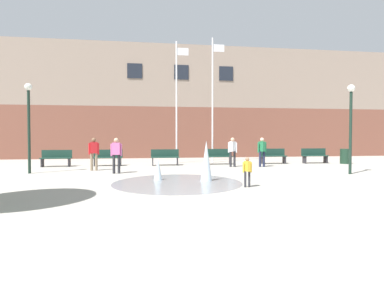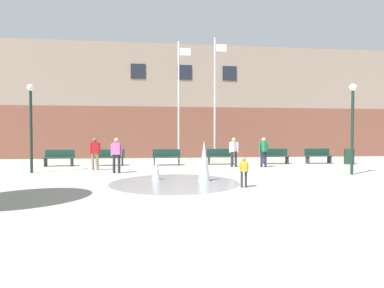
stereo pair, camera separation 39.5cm
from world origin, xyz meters
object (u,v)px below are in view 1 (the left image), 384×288
park_bench_near_trashcan (315,155)px  child_running (247,170)px  teen_by_trashcan (116,153)px  lamp_post_right_lane (351,116)px  park_bench_far_left (56,158)px  park_bench_under_left_flagpole (165,157)px  adult_near_bench (262,150)px  park_bench_center (219,156)px  adult_in_red (233,150)px  park_bench_left_of_flagpoles (108,157)px  flagpole_left (177,98)px  adult_watching (94,151)px  park_bench_under_right_flagpole (273,156)px  lamp_post_left_lane (29,115)px  trash_can (345,156)px  flagpole_right (213,97)px

park_bench_near_trashcan → child_running: 10.40m
teen_by_trashcan → lamp_post_right_lane: lamp_post_right_lane is taller
park_bench_far_left → park_bench_under_left_flagpole: bearing=-1.1°
adult_near_bench → park_bench_center: bearing=-153.6°
park_bench_center → teen_by_trashcan: bearing=-146.8°
child_running → adult_in_red: adult_in_red is taller
child_running → park_bench_left_of_flagpoles: bearing=17.9°
flagpole_left → adult_watching: bearing=-140.9°
adult_watching → park_bench_far_left: bearing=123.9°
park_bench_far_left → lamp_post_right_lane: bearing=-20.5°
park_bench_left_of_flagpoles → park_bench_under_right_flagpole: size_ratio=1.00×
park_bench_under_left_flagpole → lamp_post_left_lane: lamp_post_left_lane is taller
flagpole_left → lamp_post_right_lane: flagpole_left is taller
child_running → flagpole_left: bearing=-7.7°
park_bench_under_right_flagpole → trash_can: park_bench_under_right_flagpole is taller
child_running → adult_near_bench: adult_near_bench is taller
park_bench_center → adult_near_bench: bearing=-41.5°
adult_watching → park_bench_under_left_flagpole: bearing=17.7°
trash_can → teen_by_trashcan: bearing=-167.5°
park_bench_near_trashcan → adult_watching: size_ratio=1.01×
park_bench_far_left → park_bench_left_of_flagpoles: 2.74m
park_bench_far_left → flagpole_left: size_ratio=0.21×
adult_watching → child_running: bearing=-56.8°
flagpole_right → lamp_post_right_lane: size_ratio=1.99×
flagpole_left → lamp_post_left_lane: flagpole_left is taller
park_bench_left_of_flagpoles → park_bench_under_left_flagpole: size_ratio=1.00×
teen_by_trashcan → flagpole_right: bearing=47.6°
lamp_post_left_lane → park_bench_near_trashcan: bearing=10.9°
flagpole_left → lamp_post_right_lane: 9.70m
teen_by_trashcan → lamp_post_left_lane: lamp_post_left_lane is taller
adult_near_bench → trash_can: (5.68, 1.10, -0.48)m
adult_in_red → flagpole_right: size_ratio=0.20×
lamp_post_right_lane → trash_can: (2.95, 4.55, -2.11)m
lamp_post_left_lane → flagpole_right: bearing=24.9°
adult_watching → park_bench_under_right_flagpole: bearing=-0.5°
adult_watching → lamp_post_left_lane: 3.23m
flagpole_right → adult_in_red: bearing=-79.9°
adult_near_bench → park_bench_far_left: bearing=-120.8°
teen_by_trashcan → trash_can: (13.19, 2.93, -0.48)m
park_bench_under_right_flagpole → flagpole_left: size_ratio=0.21×
park_bench_under_right_flagpole → teen_by_trashcan: teen_by_trashcan is taller
park_bench_near_trashcan → trash_can: 1.74m
park_bench_near_trashcan → teen_by_trashcan: (-11.54, -3.50, 0.45)m
flagpole_right → lamp_post_left_lane: 10.36m
park_bench_far_left → park_bench_under_left_flagpole: size_ratio=1.00×
adult_near_bench → park_bench_left_of_flagpoles: bearing=-124.0°
park_bench_center → trash_can: (7.68, -0.67, -0.03)m
park_bench_near_trashcan → flagpole_right: size_ratio=0.20×
park_bench_under_right_flagpole → lamp_post_right_lane: (1.36, -5.19, 2.08)m
flagpole_right → park_bench_center: bearing=-86.4°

